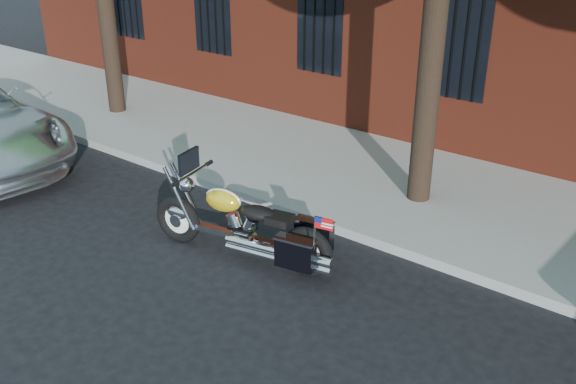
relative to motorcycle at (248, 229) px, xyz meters
The scene contains 4 objects.
ground 0.71m from the motorcycle, ahead, with size 120.00×120.00×0.00m, color black.
curb 1.58m from the motorcycle, 70.20° to the left, with size 40.00×0.16×0.15m, color gray.
sidewalk 3.38m from the motorcycle, 81.15° to the left, with size 40.00×3.60×0.15m, color gray.
motorcycle is the anchor object (origin of this frame).
Camera 1 is at (4.54, -5.70, 4.54)m, focal length 40.00 mm.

